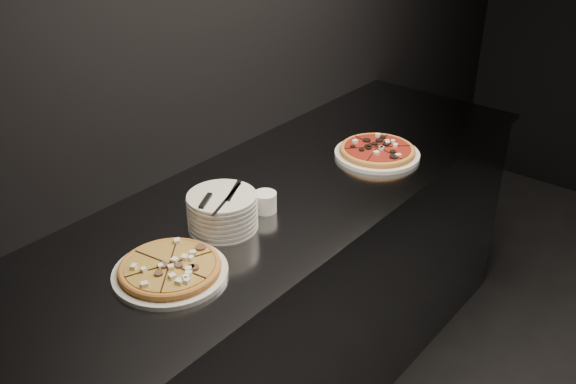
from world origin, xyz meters
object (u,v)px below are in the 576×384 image
Objects in this scene: counter at (277,300)px; pizza_tomato at (377,151)px; pizza_mushroom at (170,269)px; ramekin at (265,201)px; plate_stack at (222,211)px; cutlery at (220,197)px.

pizza_tomato is (0.11, 0.47, 0.48)m from counter.
ramekin is at bearing 93.54° from pizza_mushroom.
pizza_mushroom is at bearing -76.88° from plate_stack.
plate_stack is at bearing -87.63° from counter.
cutlery is (0.02, -0.28, 0.57)m from counter.
plate_stack is at bearing 103.12° from pizza_mushroom.
counter is at bearing 92.37° from plate_stack.
plate_stack is 2.88× the size of ramekin.
counter is 0.58m from plate_stack.
counter is at bearing 113.46° from ramekin.
pizza_mushroom is at bearing -82.12° from counter.
pizza_tomato is 0.58m from ramekin.
ramekin is at bearing 76.61° from plate_stack.
pizza_tomato is at bearing 56.40° from cutlery.
pizza_mushroom is at bearing -104.72° from cutlery.
ramekin reaches higher than counter.
pizza_mushroom is 0.28m from cutlery.
counter is 0.68m from pizza_tomato.
pizza_tomato is 0.76m from cutlery.
cutlery reaches higher than ramekin.
plate_stack is (-0.06, 0.27, 0.04)m from pizza_mushroom.
cutlery is 0.19m from ramekin.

